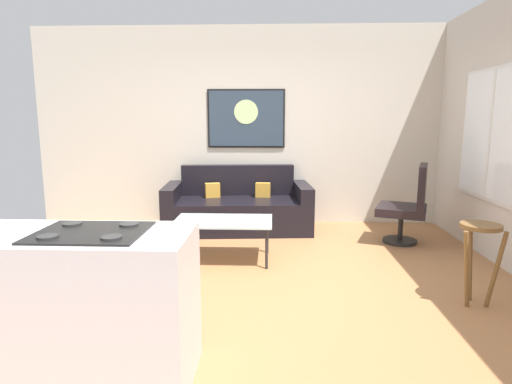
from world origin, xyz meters
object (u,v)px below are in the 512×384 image
at_px(couch, 238,209).
at_px(bar_stool, 480,243).
at_px(armchair, 409,205).
at_px(wall_painting, 246,118).
at_px(coffee_table, 223,223).

xyz_separation_m(couch, bar_stool, (2.15, -2.35, 0.23)).
height_order(couch, armchair, armchair).
distance_m(couch, wall_painting, 1.31).
bearing_deg(couch, bar_stool, -47.54).
relative_size(coffee_table, armchair, 1.07).
xyz_separation_m(bar_stool, wall_painting, (-2.06, 2.81, 0.99)).
relative_size(couch, bar_stool, 2.96).
bearing_deg(armchair, wall_painting, 152.59).
distance_m(couch, bar_stool, 3.20).
bearing_deg(wall_painting, bar_stool, -53.72).
distance_m(armchair, bar_stool, 1.75).
bearing_deg(coffee_table, wall_painting, 85.51).
relative_size(couch, coffee_table, 1.93).
distance_m(armchair, wall_painting, 2.52).
height_order(couch, bar_stool, couch).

